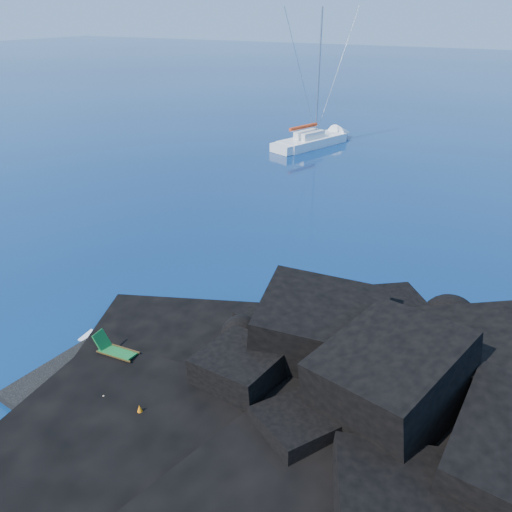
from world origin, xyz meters
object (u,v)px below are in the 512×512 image
at_px(sailboat, 312,146).
at_px(sunbather, 96,393).
at_px(deck_chair, 117,348).
at_px(marker_cone, 140,411).

height_order(sailboat, sunbather, sailboat).
bearing_deg(deck_chair, sailboat, 96.20).
bearing_deg(sunbather, deck_chair, 115.48).
distance_m(deck_chair, marker_cone, 3.68).
xyz_separation_m(deck_chair, sunbather, (0.80, -2.14, -0.43)).
height_order(sailboat, marker_cone, sailboat).
distance_m(sailboat, sunbather, 41.42).
relative_size(sailboat, marker_cone, 24.22).
height_order(deck_chair, marker_cone, deck_chair).
bearing_deg(marker_cone, sunbather, 179.71).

